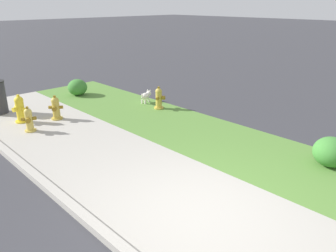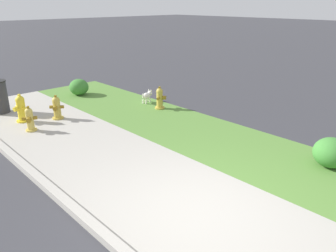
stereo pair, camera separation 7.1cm
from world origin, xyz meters
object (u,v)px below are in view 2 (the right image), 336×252
Objects in this scene: fire_hydrant_by_grass_verge at (160,98)px; shrub_bush_near_lamp at (331,153)px; fire_hydrant_far_end at (57,108)px; shrub_bush_mid_verge at (79,87)px; small_white_dog at (147,96)px; fire_hydrant_mid_block at (30,119)px; fire_hydrant_near_corner at (21,109)px.

shrub_bush_near_lamp is at bearing 57.53° from fire_hydrant_by_grass_verge.
fire_hydrant_far_end is 1.03× the size of shrub_bush_mid_verge.
small_white_dog is at bearing -131.61° from fire_hydrant_by_grass_verge.
small_white_dog is 5.88m from shrub_bush_near_lamp.
fire_hydrant_by_grass_verge reaches higher than shrub_bush_mid_verge.
fire_hydrant_mid_block reaches higher than small_white_dog.
fire_hydrant_near_corner is 1.17× the size of shrub_bush_mid_verge.
fire_hydrant_mid_block is 3.76m from small_white_dog.
fire_hydrant_by_grass_verge is at bearing 17.43° from shrub_bush_mid_verge.
fire_hydrant_by_grass_verge is 2.98m from fire_hydrant_far_end.
shrub_bush_near_lamp is (6.83, 3.39, -0.08)m from fire_hydrant_near_corner.
fire_hydrant_by_grass_verge is at bearing -119.38° from small_white_dog.
small_white_dog is (0.95, 3.63, -0.15)m from fire_hydrant_near_corner.
shrub_bush_near_lamp is at bearing 148.51° from fire_hydrant_mid_block.
small_white_dog is 2.60m from shrub_bush_mid_verge.
fire_hydrant_mid_block is 0.99× the size of shrub_bush_mid_verge.
fire_hydrant_near_corner reaches higher than shrub_bush_near_lamp.
fire_hydrant_near_corner is at bearing -57.41° from fire_hydrant_by_grass_verge.
fire_hydrant_far_end is 2.89m from small_white_dog.
small_white_dog is (-0.77, 0.14, -0.10)m from fire_hydrant_by_grass_verge.
small_white_dog is (0.49, 2.84, -0.10)m from fire_hydrant_far_end.
fire_hydrant_near_corner is 1.48× the size of small_white_dog.
shrub_bush_near_lamp is at bearing -111.45° from small_white_dog.
fire_hydrant_far_end is 2.53m from shrub_bush_mid_verge.
fire_hydrant_near_corner reaches higher than shrub_bush_mid_verge.
fire_hydrant_by_grass_verge is 0.79m from small_white_dog.
fire_hydrant_by_grass_verge is 1.00× the size of fire_hydrant_far_end.
fire_hydrant_by_grass_verge is at bearing 178.80° from shrub_bush_near_lamp.
fire_hydrant_far_end reaches higher than shrub_bush_near_lamp.
fire_hydrant_far_end is at bearing -42.88° from shrub_bush_mid_verge.
fire_hydrant_by_grass_verge is 5.11m from shrub_bush_near_lamp.
small_white_dog is at bearing -149.31° from fire_hydrant_far_end.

